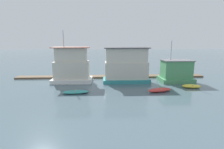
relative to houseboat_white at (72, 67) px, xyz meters
name	(u,v)px	position (x,y,z in m)	size (l,w,h in m)	color
ground_plane	(112,82)	(6.45, -0.20, -2.46)	(200.00, 200.00, 0.00)	#475B66
dock_walkway	(111,77)	(6.45, 3.17, -2.31)	(33.80, 1.80, 0.30)	brown
houseboat_white	(72,67)	(0.00, 0.00, 0.00)	(6.36, 3.53, 8.18)	white
houseboat_teal	(126,66)	(8.79, -0.40, 0.14)	(7.44, 3.24, 5.58)	teal
houseboat_green	(176,71)	(16.94, -0.62, -0.77)	(5.19, 3.68, 6.65)	#4C9360
dinghy_teal	(76,92)	(1.50, -6.30, -2.28)	(3.43, 1.59, 0.35)	teal
dinghy_red	(160,90)	(12.53, -6.18, -2.21)	(3.55, 1.98, 0.50)	red
dinghy_yellow	(191,86)	(17.68, -4.52, -2.20)	(2.76, 1.56, 0.51)	yellow
mooring_post_far_right	(128,75)	(9.46, 2.02, -1.81)	(0.30, 0.30, 1.29)	brown
mooring_post_far_left	(135,73)	(10.72, 2.02, -1.42)	(0.22, 0.22, 2.07)	brown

